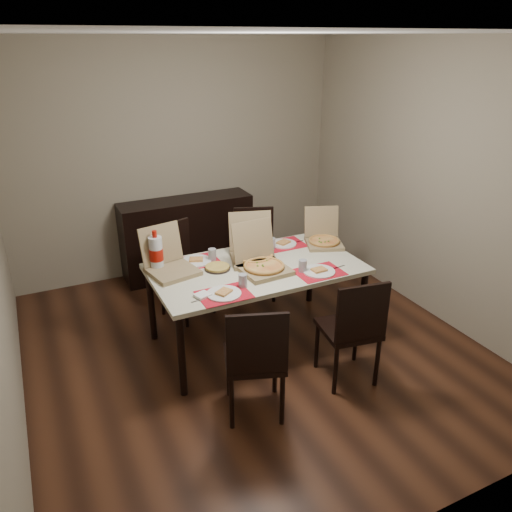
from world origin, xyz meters
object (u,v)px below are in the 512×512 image
object	(u,v)px
dip_bowl	(265,256)
chair_far_left	(181,265)
sideboard	(187,237)
soda_bottle	(156,254)
dining_table	(256,273)
pizza_box_center	(262,264)
chair_near_right	(353,327)
chair_near_left	(255,358)
chair_far_right	(255,248)

from	to	relation	value
dip_bowl	chair_far_left	bearing A→B (deg)	130.74
sideboard	dip_bowl	distance (m)	1.59
soda_bottle	dip_bowl	bearing A→B (deg)	-10.98
dining_table	pizza_box_center	distance (m)	0.15
sideboard	chair_near_right	size ratio (longest dim) A/B	1.61
chair_near_right	pizza_box_center	bearing A→B (deg)	117.29
sideboard	soda_bottle	bearing A→B (deg)	-117.46
chair_near_right	chair_far_left	xyz separation A→B (m)	(-0.85, 1.67, 0.00)
chair_near_left	chair_near_right	distance (m)	0.86
chair_near_left	chair_far_left	bearing A→B (deg)	89.62
soda_bottle	chair_far_right	bearing A→B (deg)	25.65
chair_near_right	dip_bowl	bearing A→B (deg)	104.85
chair_far_right	pizza_box_center	xyz separation A→B (m)	(-0.40, -0.97, 0.30)
chair_near_right	soda_bottle	bearing A→B (deg)	135.63
chair_far_left	dip_bowl	xyz separation A→B (m)	(0.58, -0.68, 0.25)
sideboard	soda_bottle	world-z (taller)	soda_bottle
sideboard	chair_near_left	bearing A→B (deg)	-97.97
chair_far_right	pizza_box_center	bearing A→B (deg)	-112.16
chair_far_left	chair_far_right	bearing A→B (deg)	5.51
dining_table	chair_far_left	bearing A→B (deg)	118.07
dining_table	soda_bottle	bearing A→B (deg)	158.50
chair_far_right	soda_bottle	xyz separation A→B (m)	(-1.20, -0.58, 0.39)
sideboard	chair_far_right	world-z (taller)	chair_far_right
chair_near_left	soda_bottle	world-z (taller)	soda_bottle
chair_far_left	soda_bottle	distance (m)	0.72
chair_near_right	dip_bowl	world-z (taller)	chair_near_right
dining_table	soda_bottle	distance (m)	0.87
sideboard	dip_bowl	size ratio (longest dim) A/B	11.53
sideboard	pizza_box_center	world-z (taller)	pizza_box_center
sideboard	dining_table	size ratio (longest dim) A/B	0.83
soda_bottle	chair_near_left	bearing A→B (deg)	-74.04
dining_table	chair_near_left	bearing A→B (deg)	-116.02
sideboard	soda_bottle	distance (m)	1.60
dining_table	chair_far_left	size ratio (longest dim) A/B	1.94
dip_bowl	soda_bottle	xyz separation A→B (m)	(-0.94, 0.18, 0.13)
sideboard	dining_table	bearing A→B (deg)	-87.26
dining_table	dip_bowl	size ratio (longest dim) A/B	13.83
chair_near_left	chair_far_left	distance (m)	1.71
chair_near_right	dining_table	bearing A→B (deg)	115.71
sideboard	chair_near_right	bearing A→B (deg)	-78.89
dining_table	pizza_box_center	bearing A→B (deg)	-80.17
sideboard	chair_far_right	bearing A→B (deg)	-57.94
chair_near_left	dip_bowl	distance (m)	1.21
chair_far_left	chair_far_right	size ratio (longest dim) A/B	1.00
dining_table	chair_far_left	world-z (taller)	chair_far_left
chair_far_left	soda_bottle	world-z (taller)	soda_bottle
dining_table	chair_far_right	xyz separation A→B (m)	(0.41, 0.88, -0.17)
sideboard	dining_table	world-z (taller)	sideboard
chair_near_right	chair_far_left	bearing A→B (deg)	116.85
pizza_box_center	soda_bottle	bearing A→B (deg)	153.63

